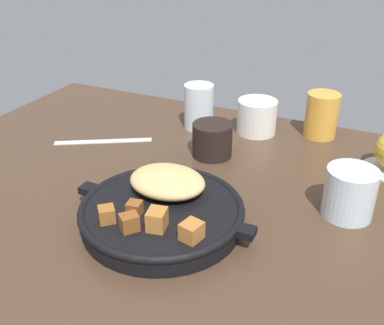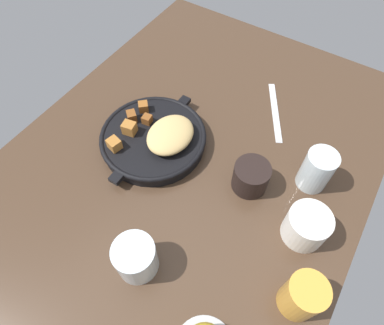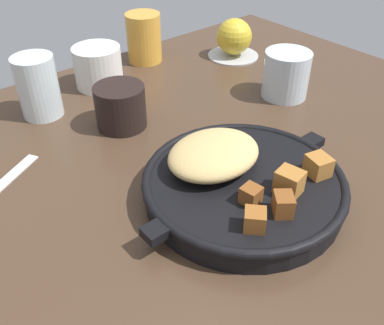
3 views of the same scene
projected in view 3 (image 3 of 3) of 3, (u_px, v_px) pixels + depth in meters
The scene contains 9 objects.
ground_plane at pixel (186, 173), 60.95cm from camera, with size 109.17×79.71×2.40cm, color #473323.
cast_iron_skillet at pixel (241, 181), 53.71cm from camera, with size 29.58×25.23×6.84cm.
saucer_plate at pixel (233, 55), 90.86cm from camera, with size 10.53×10.53×0.60cm, color #B7BABF.
red_apple at pixel (234, 37), 88.52cm from camera, with size 7.24×7.24×7.24cm, color gold.
ceramic_mug_white at pixel (98, 67), 77.87cm from camera, with size 8.53×8.53×7.35cm, color silver.
juice_glass_amber at pixel (144, 38), 86.44cm from camera, with size 6.89×6.89×9.54cm, color gold.
coffee_mug_dark at pixel (120, 106), 66.98cm from camera, with size 7.85×7.85×6.72cm, color black.
water_glass_short at pixel (286, 74), 74.68cm from camera, with size 7.97×7.97×8.00cm, color silver.
water_glass_tall at pixel (38, 87), 68.78cm from camera, with size 6.52×6.52×9.99cm, color silver.
Camera 3 is at (-30.37, -37.23, 36.35)cm, focal length 40.60 mm.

